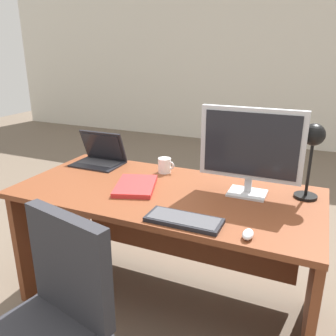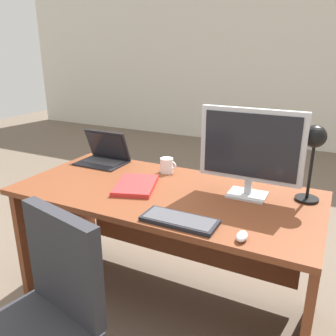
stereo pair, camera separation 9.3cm
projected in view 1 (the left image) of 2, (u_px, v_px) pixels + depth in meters
name	position (u px, v px, depth m)	size (l,w,h in m)	color
ground	(227.00, 207.00, 3.48)	(12.00, 12.00, 0.00)	#6B5B4C
back_wall	(276.00, 55.00, 5.30)	(10.00, 0.10, 2.80)	silver
desk	(169.00, 223.00, 2.06)	(1.67, 0.80, 0.76)	brown
monitor	(251.00, 147.00, 1.80)	(0.53, 0.16, 0.47)	#B7BABF
laptop	(101.00, 154.00, 2.38)	(0.32, 0.24, 0.22)	black
keyboard	(184.00, 220.00, 1.58)	(0.35, 0.14, 0.02)	black
mouse	(248.00, 234.00, 1.45)	(0.05, 0.08, 0.04)	silver
desk_lamp	(312.00, 145.00, 1.73)	(0.12, 0.14, 0.40)	black
book	(136.00, 186.00, 1.97)	(0.30, 0.36, 0.03)	red
coffee_mug	(165.00, 165.00, 2.21)	(0.11, 0.08, 0.09)	white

